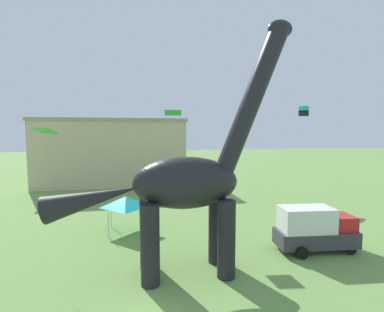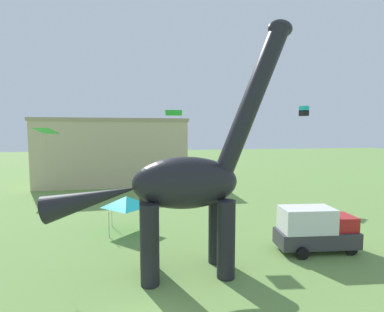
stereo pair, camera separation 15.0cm
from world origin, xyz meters
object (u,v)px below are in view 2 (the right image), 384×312
(festival_canopy_tent, at_px, (126,201))
(kite_drifting, at_px, (46,131))
(person_near_flyer, at_px, (291,213))
(kite_high_left, at_px, (174,113))
(dinosaur_sculpture, at_px, (185,183))
(kite_high_right, at_px, (304,111))
(kite_far_right, at_px, (253,108))
(parked_box_truck, at_px, (315,229))

(festival_canopy_tent, bearing_deg, kite_drifting, -157.69)
(person_near_flyer, height_order, kite_high_left, kite_high_left)
(dinosaur_sculpture, bearing_deg, kite_high_right, 11.22)
(kite_far_right, bearing_deg, person_near_flyer, -96.85)
(parked_box_truck, height_order, kite_far_right, kite_far_right)
(person_near_flyer, height_order, festival_canopy_tent, festival_canopy_tent)
(kite_far_right, bearing_deg, kite_high_left, -138.31)
(kite_far_right, bearing_deg, kite_drifting, -146.62)
(kite_drifting, xyz_separation_m, kite_far_right, (21.89, 14.43, 3.10))
(dinosaur_sculpture, relative_size, kite_high_left, 9.29)
(dinosaur_sculpture, xyz_separation_m, person_near_flyer, (11.12, 7.18, -4.49))
(parked_box_truck, bearing_deg, kite_far_right, 86.78)
(parked_box_truck, xyz_separation_m, kite_far_right, (3.12, 19.08, 10.00))
(person_near_flyer, relative_size, festival_canopy_tent, 0.53)
(parked_box_truck, bearing_deg, dinosaur_sculpture, -165.93)
(kite_far_right, height_order, kite_high_left, kite_far_right)
(kite_far_right, distance_m, kite_high_left, 16.29)
(parked_box_truck, height_order, festival_canopy_tent, parked_box_truck)
(parked_box_truck, relative_size, kite_high_left, 3.54)
(dinosaur_sculpture, relative_size, person_near_flyer, 9.13)
(parked_box_truck, relative_size, kite_drifting, 2.87)
(kite_high_left, bearing_deg, festival_canopy_tent, -162.17)
(kite_high_right, bearing_deg, kite_high_left, 123.86)
(kite_high_right, bearing_deg, dinosaur_sculpture, 176.86)
(festival_canopy_tent, relative_size, kite_drifting, 1.56)
(person_near_flyer, relative_size, kite_high_left, 1.02)
(kite_drifting, bearing_deg, parked_box_truck, -13.93)
(dinosaur_sculpture, distance_m, person_near_flyer, 13.97)
(parked_box_truck, distance_m, kite_far_right, 21.76)
(kite_high_right, bearing_deg, festival_canopy_tent, 141.79)
(kite_high_right, distance_m, kite_far_right, 21.60)
(kite_high_right, relative_size, kite_far_right, 0.28)
(kite_drifting, height_order, kite_high_left, kite_high_left)
(parked_box_truck, xyz_separation_m, person_near_flyer, (1.52, 5.83, -0.64))
(dinosaur_sculpture, distance_m, parked_box_truck, 10.42)
(kite_high_right, bearing_deg, kite_drifting, 158.80)
(person_near_flyer, xyz_separation_m, kite_drifting, (-20.30, -1.17, 7.54))
(festival_canopy_tent, xyz_separation_m, kite_high_right, (11.01, -8.67, 7.21))
(parked_box_truck, bearing_deg, kite_drifting, 172.13)
(person_near_flyer, bearing_deg, kite_drifting, -53.95)
(kite_high_right, height_order, kite_drifting, kite_high_right)
(parked_box_truck, distance_m, kite_high_right, 8.59)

